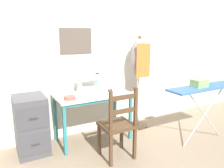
# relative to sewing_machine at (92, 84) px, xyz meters

# --- Properties ---
(ground_plane) EXTENTS (14.00, 14.00, 0.00)m
(ground_plane) POSITION_rel_sewing_machine_xyz_m (-0.02, -0.36, -0.84)
(ground_plane) COLOR gray
(wall_back) EXTENTS (10.00, 0.07, 2.55)m
(wall_back) POSITION_rel_sewing_machine_xyz_m (-0.02, 0.26, 0.43)
(wall_back) COLOR silver
(wall_back) RESTS_ON ground_plane
(sewing_table) EXTENTS (1.08, 0.55, 0.71)m
(sewing_table) POSITION_rel_sewing_machine_xyz_m (-0.02, -0.09, -0.22)
(sewing_table) COLOR silver
(sewing_table) RESTS_ON ground_plane
(sewing_machine) EXTENTS (0.38, 0.17, 0.30)m
(sewing_machine) POSITION_rel_sewing_machine_xyz_m (0.00, 0.00, 0.00)
(sewing_machine) COLOR silver
(sewing_machine) RESTS_ON sewing_table
(fabric_bowl) EXTENTS (0.15, 0.15, 0.05)m
(fabric_bowl) POSITION_rel_sewing_machine_xyz_m (-0.40, -0.19, -0.11)
(fabric_bowl) COLOR #B25647
(fabric_bowl) RESTS_ON sewing_table
(scissors) EXTENTS (0.11, 0.14, 0.01)m
(scissors) POSITION_rel_sewing_machine_xyz_m (0.38, -0.27, -0.13)
(scissors) COLOR silver
(scissors) RESTS_ON sewing_table
(thread_spool_near_machine) EXTENTS (0.04, 0.04, 0.04)m
(thread_spool_near_machine) POSITION_rel_sewing_machine_xyz_m (0.20, 0.01, -0.11)
(thread_spool_near_machine) COLOR black
(thread_spool_near_machine) RESTS_ON sewing_table
(thread_spool_mid_table) EXTENTS (0.04, 0.04, 0.04)m
(thread_spool_mid_table) POSITION_rel_sewing_machine_xyz_m (0.25, -0.07, -0.11)
(thread_spool_mid_table) COLOR black
(thread_spool_mid_table) RESTS_ON sewing_table
(thread_spool_far_edge) EXTENTS (0.03, 0.03, 0.03)m
(thread_spool_far_edge) POSITION_rel_sewing_machine_xyz_m (0.30, -0.05, -0.11)
(thread_spool_far_edge) COLOR black
(thread_spool_far_edge) RESTS_ON sewing_table
(wooden_chair) EXTENTS (0.40, 0.38, 0.93)m
(wooden_chair) POSITION_rel_sewing_machine_xyz_m (0.05, -0.68, -0.40)
(wooden_chair) COLOR #513823
(wooden_chair) RESTS_ON ground_plane
(filing_cabinet) EXTENTS (0.39, 0.51, 0.77)m
(filing_cabinet) POSITION_rel_sewing_machine_xyz_m (-0.88, -0.00, -0.46)
(filing_cabinet) COLOR #4C4C51
(filing_cabinet) RESTS_ON ground_plane
(dress_form) EXTENTS (0.32, 0.32, 1.54)m
(dress_form) POSITION_rel_sewing_machine_xyz_m (0.85, 0.00, 0.25)
(dress_form) COLOR #846647
(dress_form) RESTS_ON ground_plane
(ironing_board) EXTENTS (1.30, 0.30, 0.84)m
(ironing_board) POSITION_rel_sewing_machine_xyz_m (1.39, -0.89, -0.05)
(ironing_board) COLOR #3D6BAD
(ironing_board) RESTS_ON ground_plane
(storage_box) EXTENTS (0.22, 0.16, 0.11)m
(storage_box) POSITION_rel_sewing_machine_xyz_m (1.25, -0.87, 0.05)
(storage_box) COLOR #8EB266
(storage_box) RESTS_ON ironing_board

